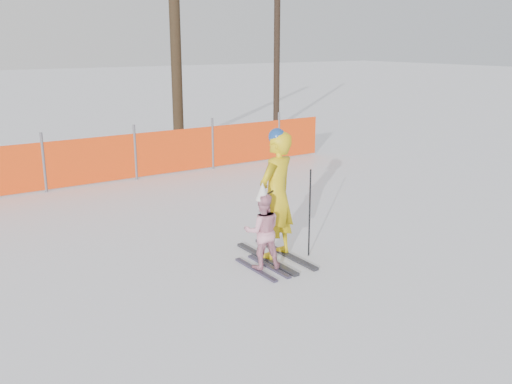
% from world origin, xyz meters
% --- Properties ---
extents(ground, '(120.00, 120.00, 0.00)m').
position_xyz_m(ground, '(0.00, 0.00, 0.00)').
color(ground, white).
rests_on(ground, ground).
extents(adult, '(0.77, 1.44, 1.90)m').
position_xyz_m(adult, '(0.26, 0.37, 0.95)').
color(adult, black).
rests_on(adult, ground).
extents(child, '(0.62, 0.96, 1.24)m').
position_xyz_m(child, '(-0.15, 0.12, 0.56)').
color(child, black).
rests_on(child, ground).
extents(ski_poles, '(0.80, 0.18, 1.30)m').
position_xyz_m(ski_poles, '(0.59, 0.18, 0.72)').
color(ski_poles, black).
rests_on(ski_poles, ground).
extents(safety_fence, '(15.26, 0.06, 1.25)m').
position_xyz_m(safety_fence, '(-1.98, 6.06, 0.56)').
color(safety_fence, '#595960').
rests_on(safety_fence, ground).
extents(tree_trunks, '(4.75, 1.47, 5.93)m').
position_xyz_m(tree_trunks, '(4.64, 9.85, 2.94)').
color(tree_trunks, '#302315').
rests_on(tree_trunks, ground).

